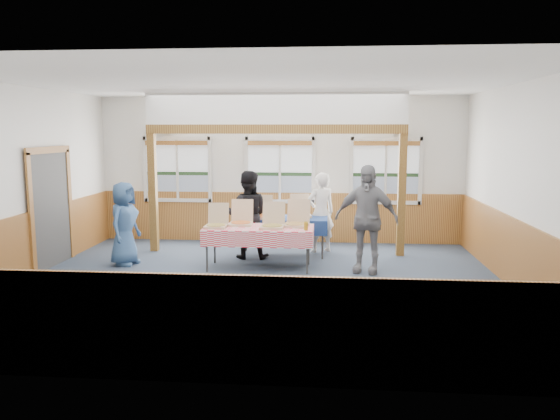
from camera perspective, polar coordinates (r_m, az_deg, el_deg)
The scene contains 31 objects.
floor at distance 8.90m, azimuth -1.97°, elevation -7.77°, with size 8.00×8.00×0.00m, color #2C3B48.
ceiling at distance 8.58m, azimuth -2.08°, elevation 13.22°, with size 8.00×8.00×0.00m, color white.
wall_back at distance 12.06m, azimuth 0.01°, elevation 4.21°, with size 8.00×8.00×0.00m, color silver.
wall_front at distance 5.17m, azimuth -6.76°, elevation -1.40°, with size 8.00×8.00×0.00m, color silver.
wall_left at distance 9.91m, azimuth -25.67°, elevation 2.49°, with size 8.00×8.00×0.00m, color silver.
wall_right at distance 9.03m, azimuth 24.09°, elevation 2.09°, with size 8.00×8.00×0.00m, color silver.
wainscot_back at distance 12.16m, azimuth -0.01°, elevation -0.74°, with size 7.98×0.05×1.10m, color brown.
wainscot_front at distance 5.47m, azimuth -6.51°, elevation -12.27°, with size 7.98×0.05×1.10m, color brown.
wainscot_left at distance 10.04m, azimuth -25.17°, elevation -3.48°, with size 0.05×6.98×1.10m, color brown.
wainscot_right at distance 9.18m, azimuth 23.55°, elevation -4.43°, with size 0.05×6.98×1.10m, color brown.
cased_opening at distance 10.73m, azimuth -22.87°, elevation 0.08°, with size 0.06×1.30×2.10m, color #363636.
window_left at distance 12.43m, azimuth -10.67°, elevation 4.55°, with size 1.56×0.10×1.46m.
window_mid at distance 12.01m, azimuth -0.01°, elevation 4.57°, with size 1.56×0.10×1.46m.
window_right at distance 12.03m, azimuth 11.00°, elevation 4.43°, with size 1.56×0.10×1.46m.
post_left at distance 11.42m, azimuth -13.13°, elevation 1.75°, with size 0.15×0.15×2.40m, color #5B3414.
post_right at distance 10.96m, azimuth 12.59°, elevation 1.49°, with size 0.15×0.15×2.40m, color #5B3414.
cross_beam at distance 10.84m, azimuth -0.55°, elevation 8.45°, with size 5.15×0.18×0.18m, color #5B3414.
table_left at distance 10.80m, azimuth 0.32°, elevation -1.09°, with size 1.87×1.12×0.76m.
table_right at distance 9.75m, azimuth -2.22°, elevation -2.10°, with size 2.07×1.23×0.76m.
pizza_box_a at distance 10.72m, azimuth -1.87°, elevation -0.50°, with size 0.42×0.50×0.43m.
pizza_box_b at distance 10.92m, azimuth 2.19°, elevation -0.33°, with size 0.46×0.53×0.43m.
pizza_box_c at distance 9.76m, azimuth -6.66°, elevation -1.43°, with size 0.38×0.47×0.41m.
pizza_box_d at distance 9.97m, azimuth -4.09°, elevation -1.18°, with size 0.42×0.51×0.44m.
pizza_box_e at distance 9.63m, azimuth -0.80°, elevation -1.50°, with size 0.42×0.50×0.44m.
pizza_box_f at distance 9.81m, azimuth 1.69°, elevation -1.30°, with size 0.50×0.58×0.46m.
veggie_tray at distance 10.88m, azimuth -3.62°, elevation -0.56°, with size 0.41×0.41×0.09m.
drink_glass at distance 9.41m, azimuth 2.73°, elevation -1.67°, with size 0.07×0.07×0.15m, color #A17D1A.
woman_white at distance 11.10m, azimuth 4.27°, elevation -0.26°, with size 0.59×0.39×1.63m, color silver.
woman_black at distance 10.55m, azimuth -3.41°, elevation -0.50°, with size 0.83×0.64×1.70m, color black.
man_blue at distance 10.42m, azimuth -15.96°, elevation -1.38°, with size 0.75×0.49×1.54m, color #335480.
person_grey at distance 9.58m, azimuth 8.99°, elevation -0.92°, with size 1.11×0.46×1.89m, color slate.
Camera 1 is at (1.05, -8.48, 2.47)m, focal length 35.00 mm.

